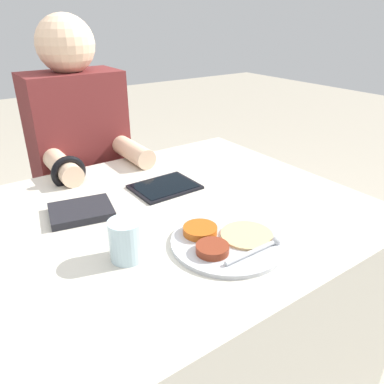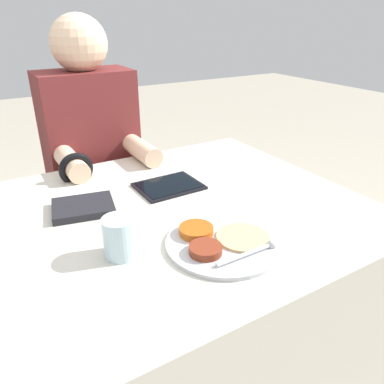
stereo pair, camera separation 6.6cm
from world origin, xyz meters
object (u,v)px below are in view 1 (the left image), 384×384
object	(u,v)px
thali_tray	(226,240)
drinking_glass	(126,240)
tablet_device	(165,187)
person_diner	(86,193)
red_notebook	(81,212)

from	to	relation	value
thali_tray	drinking_glass	world-z (taller)	drinking_glass
drinking_glass	tablet_device	bearing A→B (deg)	45.76
thali_tray	drinking_glass	xyz separation A→B (m)	(-0.21, 0.08, 0.04)
tablet_device	person_diner	distance (m)	0.50
thali_tray	drinking_glass	size ratio (longest dim) A/B	2.91
red_notebook	tablet_device	bearing A→B (deg)	2.93
person_diner	drinking_glass	size ratio (longest dim) A/B	13.82
thali_tray	red_notebook	world-z (taller)	thali_tray
drinking_glass	thali_tray	bearing A→B (deg)	-21.18
red_notebook	drinking_glass	xyz separation A→B (m)	(0.01, -0.25, 0.04)
thali_tray	tablet_device	size ratio (longest dim) A/B	1.38
red_notebook	drinking_glass	distance (m)	0.25
thali_tray	tablet_device	world-z (taller)	thali_tray
person_diner	tablet_device	bearing A→B (deg)	-78.07
tablet_device	thali_tray	bearing A→B (deg)	-97.41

